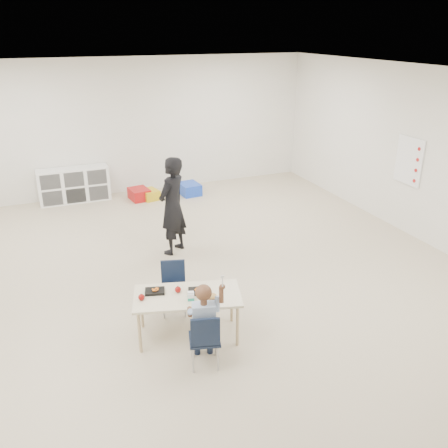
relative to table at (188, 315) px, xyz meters
name	(u,v)px	position (x,y,z in m)	size (l,w,h in m)	color
room	(196,191)	(0.47, 1.01, 1.12)	(9.00, 9.02, 2.80)	beige
table	(188,315)	(0.00, 0.00, 0.00)	(1.31, 0.89, 0.55)	beige
chair_near	(205,338)	(0.01, -0.54, 0.05)	(0.32, 0.30, 0.66)	#101B32
chair_far	(174,289)	(-0.01, 0.54, 0.05)	(0.32, 0.30, 0.66)	#101B32
child	(204,323)	(0.01, -0.54, 0.24)	(0.44, 0.44, 1.04)	#AAC2E7
lunch_tray_near	(198,291)	(0.13, 0.01, 0.29)	(0.22, 0.16, 0.03)	black
lunch_tray_far	(155,291)	(-0.32, 0.19, 0.29)	(0.22, 0.16, 0.03)	black
milk_carton	(191,296)	(0.00, -0.12, 0.32)	(0.07, 0.07, 0.10)	white
bread_roll	(213,296)	(0.24, -0.19, 0.30)	(0.09, 0.09, 0.07)	tan
apple_near	(178,290)	(-0.08, 0.09, 0.31)	(0.07, 0.07, 0.07)	maroon
apple_far	(141,297)	(-0.50, 0.08, 0.31)	(0.07, 0.07, 0.07)	maroon
cubby_shelf	(74,185)	(-0.73, 5.29, 0.07)	(1.40, 0.40, 0.70)	white
rules_poster	(409,161)	(4.45, 1.61, 0.97)	(0.02, 0.60, 0.80)	white
adult	(172,206)	(0.48, 2.23, 0.50)	(0.57, 0.37, 1.55)	black
bin_red	(139,194)	(0.52, 4.90, -0.16)	(0.36, 0.47, 0.23)	#AE1112
bin_yellow	(150,194)	(0.72, 4.84, -0.18)	(0.32, 0.41, 0.20)	gold
bin_blue	(190,189)	(1.59, 4.81, -0.16)	(0.39, 0.50, 0.24)	blue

